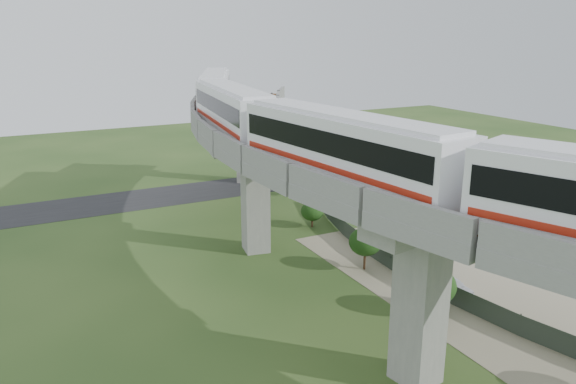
% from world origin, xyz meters
% --- Properties ---
extents(ground, '(160.00, 160.00, 0.00)m').
position_xyz_m(ground, '(0.00, 0.00, 0.00)').
color(ground, '#28441B').
rests_on(ground, ground).
extents(dirt_lot, '(18.00, 26.00, 0.04)m').
position_xyz_m(dirt_lot, '(14.00, -2.00, 0.02)').
color(dirt_lot, gray).
rests_on(dirt_lot, ground).
extents(asphalt_road, '(60.00, 8.00, 0.03)m').
position_xyz_m(asphalt_road, '(0.00, 30.00, 0.01)').
color(asphalt_road, '#232326').
rests_on(asphalt_road, ground).
extents(viaduct, '(19.58, 73.98, 11.40)m').
position_xyz_m(viaduct, '(3.84, 0.00, 9.05)').
color(viaduct, '#99968E').
rests_on(viaduct, ground).
extents(metro_train, '(10.73, 61.35, 3.64)m').
position_xyz_m(metro_train, '(0.35, -0.05, 12.31)').
color(metro_train, white).
rests_on(metro_train, ground).
extents(fence, '(3.87, 38.73, 1.50)m').
position_xyz_m(fence, '(9.75, 0.00, 0.75)').
color(fence, '#2D382D').
rests_on(fence, ground).
extents(tree_0, '(1.89, 1.89, 2.92)m').
position_xyz_m(tree_0, '(11.96, 23.00, 2.11)').
color(tree_0, '#382314').
rests_on(tree_0, ground).
extents(tree_1, '(2.16, 2.16, 2.51)m').
position_xyz_m(tree_1, '(8.02, 13.28, 1.59)').
color(tree_1, '#382314').
rests_on(tree_1, ground).
extents(tree_2, '(2.56, 2.56, 3.41)m').
position_xyz_m(tree_2, '(6.75, 2.75, 2.32)').
color(tree_2, '#382314').
rests_on(tree_2, ground).
extents(tree_3, '(2.86, 2.86, 3.18)m').
position_xyz_m(tree_3, '(6.71, -5.17, 1.97)').
color(tree_3, '#382314').
rests_on(tree_3, ground).
extents(car_white, '(1.59, 3.34, 1.10)m').
position_xyz_m(car_white, '(9.98, -3.50, 0.59)').
color(car_white, silver).
rests_on(car_white, dirt_lot).
extents(car_red, '(3.53, 1.99, 1.10)m').
position_xyz_m(car_red, '(19.57, 1.98, 0.59)').
color(car_red, '#A3140F').
rests_on(car_red, dirt_lot).
extents(car_dark, '(4.18, 2.56, 1.13)m').
position_xyz_m(car_dark, '(10.50, 1.85, 0.61)').
color(car_dark, black).
rests_on(car_dark, dirt_lot).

